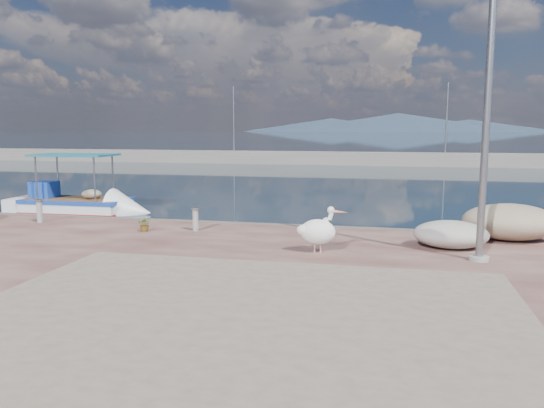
{
  "coord_description": "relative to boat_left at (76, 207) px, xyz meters",
  "views": [
    {
      "loc": [
        3.23,
        -10.56,
        3.4
      ],
      "look_at": [
        0.0,
        3.8,
        1.3
      ],
      "focal_mm": 35.0,
      "sensor_mm": 36.0,
      "label": 1
    }
  ],
  "objects": [
    {
      "name": "ground",
      "position": [
        9.33,
        -8.6,
        -0.22
      ],
      "size": [
        1400.0,
        1400.0,
        0.0
      ],
      "primitive_type": "plane",
      "color": "#162635",
      "rests_on": "ground"
    },
    {
      "name": "pelican",
      "position": [
        10.95,
        -7.02,
        0.8
      ],
      "size": [
        1.16,
        0.67,
        1.1
      ],
      "rotation": [
        0.0,
        0.0,
        0.19
      ],
      "color": "tan",
      "rests_on": "quay"
    },
    {
      "name": "lamp_post",
      "position": [
        14.53,
        -6.95,
        3.58
      ],
      "size": [
        0.44,
        0.96,
        7.0
      ],
      "color": "gray",
      "rests_on": "quay"
    },
    {
      "name": "potted_plant",
      "position": [
        5.81,
        -5.55,
        0.5
      ],
      "size": [
        0.49,
        0.47,
        0.43
      ],
      "primitive_type": "imported",
      "rotation": [
        0.0,
        0.0,
        0.41
      ],
      "color": "#33722D",
      "rests_on": "quay"
    },
    {
      "name": "boat_left",
      "position": [
        0.0,
        0.0,
        0.0
      ],
      "size": [
        5.82,
        2.02,
        2.78
      ],
      "rotation": [
        0.0,
        0.0,
        0.02
      ],
      "color": "white",
      "rests_on": "ground"
    },
    {
      "name": "bollard_near",
      "position": [
        7.15,
        -5.09,
        0.65
      ],
      "size": [
        0.22,
        0.22,
        0.67
      ],
      "color": "gray",
      "rests_on": "quay"
    },
    {
      "name": "bollard_far",
      "position": [
        1.92,
        -4.86,
        0.67
      ],
      "size": [
        0.24,
        0.24,
        0.72
      ],
      "color": "gray",
      "rests_on": "quay"
    },
    {
      "name": "net_pile_c",
      "position": [
        15.65,
        -4.46,
        0.76
      ],
      "size": [
        2.42,
        1.73,
        0.95
      ],
      "primitive_type": "ellipsoid",
      "color": "#C7B194",
      "rests_on": "quay"
    },
    {
      "name": "breakwater",
      "position": [
        9.33,
        31.4,
        0.39
      ],
      "size": [
        120.0,
        2.2,
        7.5
      ],
      "color": "gray",
      "rests_on": "ground"
    },
    {
      "name": "mountains",
      "position": [
        13.73,
        641.4,
        9.29
      ],
      "size": [
        370.0,
        280.0,
        22.0
      ],
      "color": "#28384C",
      "rests_on": "ground"
    },
    {
      "name": "net_pile_d",
      "position": [
        14.04,
        -5.8,
        0.62
      ],
      "size": [
        1.79,
        1.35,
        0.67
      ],
      "primitive_type": "ellipsoid",
      "color": "#BBB8AD",
      "rests_on": "quay"
    },
    {
      "name": "quay_patch",
      "position": [
        10.33,
        -11.6,
        0.29
      ],
      "size": [
        9.0,
        7.0,
        0.01
      ],
      "primitive_type": "cube",
      "color": "gray",
      "rests_on": "quay"
    }
  ]
}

